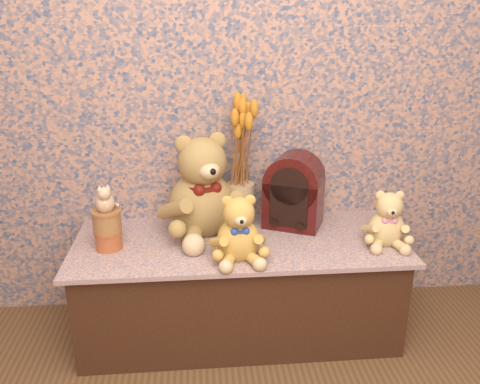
% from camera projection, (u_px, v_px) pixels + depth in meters
% --- Properties ---
extents(display_shelf, '(1.43, 0.59, 0.46)m').
position_uv_depth(display_shelf, '(239.00, 286.00, 2.22)').
color(display_shelf, '#3B4178').
rests_on(display_shelf, ground).
extents(teddy_large, '(0.51, 0.56, 0.49)m').
position_uv_depth(teddy_large, '(201.00, 180.00, 2.15)').
color(teddy_large, olive).
rests_on(teddy_large, display_shelf).
extents(teddy_medium, '(0.24, 0.29, 0.29)m').
position_uv_depth(teddy_medium, '(238.00, 224.00, 1.95)').
color(teddy_medium, '#C98438').
rests_on(teddy_medium, display_shelf).
extents(teddy_small, '(0.24, 0.27, 0.26)m').
position_uv_depth(teddy_small, '(387.00, 215.00, 2.07)').
color(teddy_small, tan).
rests_on(teddy_small, display_shelf).
extents(cathedral_radio, '(0.30, 0.27, 0.34)m').
position_uv_depth(cathedral_radio, '(294.00, 190.00, 2.24)').
color(cathedral_radio, '#35090A').
rests_on(cathedral_radio, display_shelf).
extents(ceramic_vase, '(0.15, 0.15, 0.21)m').
position_uv_depth(ceramic_vase, '(241.00, 205.00, 2.26)').
color(ceramic_vase, tan).
rests_on(ceramic_vase, display_shelf).
extents(dried_stalks, '(0.29, 0.29, 0.44)m').
position_uv_depth(dried_stalks, '(241.00, 136.00, 2.15)').
color(dried_stalks, orange).
rests_on(dried_stalks, ceramic_vase).
extents(biscuit_tin_lower, '(0.14, 0.14, 0.08)m').
position_uv_depth(biscuit_tin_lower, '(109.00, 240.00, 2.05)').
color(biscuit_tin_lower, '#C67F3A').
rests_on(biscuit_tin_lower, display_shelf).
extents(biscuit_tin_upper, '(0.13, 0.13, 0.09)m').
position_uv_depth(biscuit_tin_upper, '(107.00, 221.00, 2.03)').
color(biscuit_tin_upper, tan).
rests_on(biscuit_tin_upper, biscuit_tin_lower).
extents(cat_figurine, '(0.11, 0.12, 0.13)m').
position_uv_depth(cat_figurine, '(104.00, 196.00, 1.99)').
color(cat_figurine, silver).
rests_on(cat_figurine, biscuit_tin_upper).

